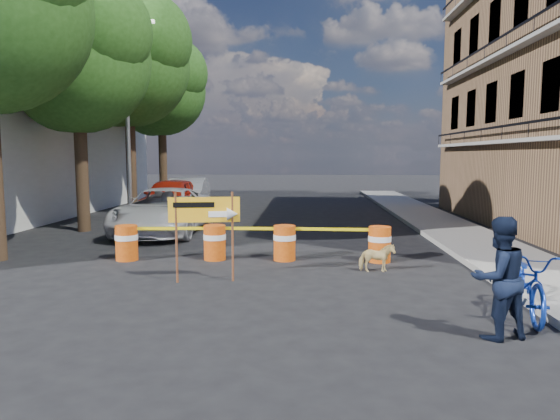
# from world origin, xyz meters

# --- Properties ---
(ground) EXTENTS (120.00, 120.00, 0.00)m
(ground) POSITION_xyz_m (0.00, 0.00, 0.00)
(ground) COLOR black
(ground) RESTS_ON ground
(sidewalk_east) EXTENTS (2.40, 40.00, 0.15)m
(sidewalk_east) POSITION_xyz_m (6.20, 6.00, 0.07)
(sidewalk_east) COLOR gray
(sidewalk_east) RESTS_ON ground
(tree_mid_a) EXTENTS (5.25, 5.00, 8.68)m
(tree_mid_a) POSITION_xyz_m (-6.74, 7.00, 6.01)
(tree_mid_a) COLOR #332316
(tree_mid_a) RESTS_ON ground
(tree_mid_b) EXTENTS (5.67, 5.40, 9.62)m
(tree_mid_b) POSITION_xyz_m (-6.73, 12.00, 6.71)
(tree_mid_b) COLOR #332316
(tree_mid_b) RESTS_ON ground
(tree_far) EXTENTS (5.04, 4.80, 8.84)m
(tree_far) POSITION_xyz_m (-6.74, 17.00, 6.22)
(tree_far) COLOR #332316
(tree_far) RESTS_ON ground
(streetlamp) EXTENTS (1.25, 0.18, 8.00)m
(streetlamp) POSITION_xyz_m (-5.93, 9.50, 4.38)
(streetlamp) COLOR gray
(streetlamp) RESTS_ON ground
(barrel_far_left) EXTENTS (0.58, 0.58, 0.90)m
(barrel_far_left) POSITION_xyz_m (-3.50, 2.20, 0.47)
(barrel_far_left) COLOR #C5400B
(barrel_far_left) RESTS_ON ground
(barrel_mid_left) EXTENTS (0.58, 0.58, 0.90)m
(barrel_mid_left) POSITION_xyz_m (-1.25, 2.38, 0.47)
(barrel_mid_left) COLOR #C5400B
(barrel_mid_left) RESTS_ON ground
(barrel_mid_right) EXTENTS (0.58, 0.58, 0.90)m
(barrel_mid_right) POSITION_xyz_m (0.55, 2.40, 0.47)
(barrel_mid_right) COLOR #C5400B
(barrel_mid_right) RESTS_ON ground
(barrel_far_right) EXTENTS (0.58, 0.58, 0.90)m
(barrel_far_right) POSITION_xyz_m (2.96, 2.33, 0.47)
(barrel_far_right) COLOR #C5400B
(barrel_far_right) RESTS_ON ground
(detour_sign) EXTENTS (1.48, 0.37, 1.92)m
(detour_sign) POSITION_xyz_m (-0.84, 0.13, 1.41)
(detour_sign) COLOR #592D19
(detour_sign) RESTS_ON ground
(pedestrian) EXTENTS (1.05, 0.92, 1.81)m
(pedestrian) POSITION_xyz_m (3.91, -2.93, 0.90)
(pedestrian) COLOR black
(pedestrian) RESTS_ON ground
(bicycle) EXTENTS (0.94, 1.25, 2.17)m
(bicycle) POSITION_xyz_m (4.80, -1.87, 1.08)
(bicycle) COLOR #163AB4
(bicycle) RESTS_ON ground
(dog) EXTENTS (0.81, 0.41, 0.67)m
(dog) POSITION_xyz_m (2.73, 1.20, 0.33)
(dog) COLOR #E0C680
(dog) RESTS_ON ground
(suv_white) EXTENTS (2.60, 5.60, 1.55)m
(suv_white) POSITION_xyz_m (-3.80, 6.67, 0.78)
(suv_white) COLOR silver
(suv_white) RESTS_ON ground
(sedan_red) EXTENTS (2.11, 5.06, 1.71)m
(sedan_red) POSITION_xyz_m (-4.80, 11.19, 0.86)
(sedan_red) COLOR #AA1E0E
(sedan_red) RESTS_ON ground
(sedan_silver) EXTENTS (2.13, 5.01, 1.61)m
(sedan_silver) POSITION_xyz_m (-4.59, 13.24, 0.80)
(sedan_silver) COLOR #A4A6AB
(sedan_silver) RESTS_ON ground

